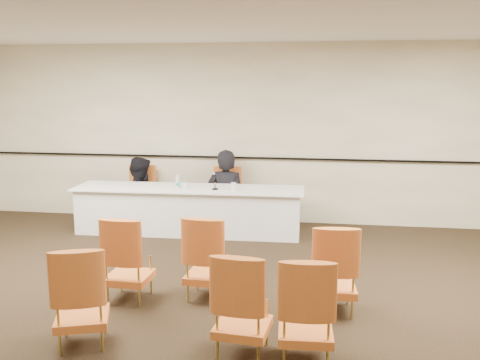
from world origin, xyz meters
name	(u,v)px	position (x,y,z in m)	size (l,w,h in m)	color
floor	(218,323)	(0.00, 0.00, 0.00)	(10.00, 10.00, 0.00)	black
ceiling	(216,10)	(0.00, 0.00, 3.00)	(10.00, 10.00, 0.00)	white
wall_back	(263,134)	(0.00, 4.00, 1.50)	(10.00, 0.04, 3.00)	#F9ECC3
wall_rail	(262,158)	(0.00, 3.96, 1.10)	(9.80, 0.04, 0.03)	black
panel_table	(189,210)	(-1.07, 3.12, 0.36)	(3.62, 0.84, 0.72)	silver
panelist_main	(226,204)	(-0.58, 3.68, 0.36)	(0.67, 0.44, 1.83)	black
panelist_main_chair	(226,197)	(-0.58, 3.68, 0.47)	(0.50, 0.50, 0.95)	#B16C1F
panelist_second	(140,204)	(-2.06, 3.64, 0.31)	(0.79, 0.62, 1.63)	black
panelist_second_chair	(140,194)	(-2.06, 3.64, 0.47)	(0.50, 0.50, 0.95)	#B16C1F
papers	(225,189)	(-0.50, 3.13, 0.73)	(0.30, 0.22, 0.00)	white
microphone	(215,181)	(-0.63, 3.04, 0.86)	(0.09, 0.19, 0.26)	black
water_bottle	(178,181)	(-1.24, 3.10, 0.83)	(0.06, 0.06, 0.21)	teal
drinking_glass	(185,186)	(-1.10, 3.03, 0.77)	(0.06, 0.06, 0.10)	silver
coffee_cup	(234,187)	(-0.33, 2.98, 0.79)	(0.08, 0.08, 0.13)	silver
aud_chair_front_left	(129,258)	(-1.08, 0.45, 0.47)	(0.50, 0.50, 0.95)	#B16C1F
aud_chair_front_mid	(208,257)	(-0.23, 0.61, 0.47)	(0.50, 0.50, 0.95)	#B16C1F
aud_chair_front_right	(334,268)	(1.13, 0.46, 0.47)	(0.50, 0.50, 0.95)	#B16C1F
aud_chair_back_left	(81,295)	(-1.14, -0.61, 0.47)	(0.50, 0.50, 0.95)	#B16C1F
aud_chair_back_mid	(243,303)	(0.33, -0.56, 0.47)	(0.50, 0.50, 0.95)	#B16C1F
aud_chair_back_right	(306,308)	(0.88, -0.59, 0.47)	(0.50, 0.50, 0.95)	#B16C1F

